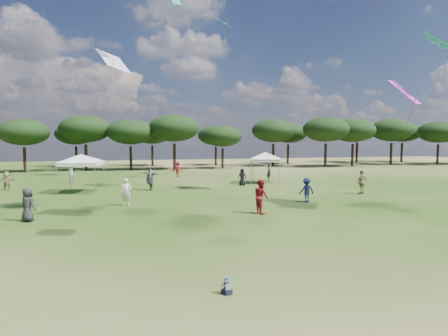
# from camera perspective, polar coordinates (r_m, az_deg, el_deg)

# --- Properties ---
(ground) EXTENTS (140.00, 140.00, 0.00)m
(ground) POSITION_cam_1_polar(r_m,az_deg,el_deg) (8.95, 8.43, -22.68)
(ground) COLOR #324D17
(ground) RESTS_ON ground
(tree_line) EXTENTS (108.78, 17.63, 7.77)m
(tree_line) POSITION_cam_1_polar(r_m,az_deg,el_deg) (55.03, -8.91, 5.66)
(tree_line) COLOR black
(tree_line) RESTS_ON ground
(tent_left) EXTENTS (5.71, 5.71, 3.27)m
(tent_left) POSITION_cam_1_polar(r_m,az_deg,el_deg) (30.65, -20.94, 1.74)
(tent_left) COLOR gray
(tent_left) RESTS_ON ground
(tent_right) EXTENTS (5.10, 5.10, 3.21)m
(tent_right) POSITION_cam_1_polar(r_m,az_deg,el_deg) (35.22, 6.34, 2.19)
(tent_right) COLOR gray
(tent_right) RESTS_ON ground
(toddler) EXTENTS (0.32, 0.34, 0.45)m
(toddler) POSITION_cam_1_polar(r_m,az_deg,el_deg) (10.32, 0.54, -17.62)
(toddler) COLOR black
(toddler) RESTS_ON ground
(festival_crowd) EXTENTS (28.79, 22.25, 1.89)m
(festival_crowd) POSITION_cam_1_polar(r_m,az_deg,el_deg) (29.30, -10.65, -2.04)
(festival_crowd) COLOR navy
(festival_crowd) RESTS_ON ground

